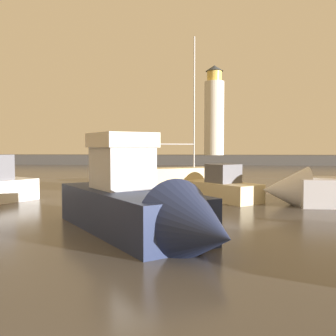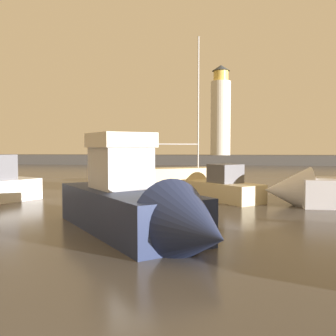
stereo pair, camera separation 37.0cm
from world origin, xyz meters
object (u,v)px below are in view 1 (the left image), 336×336
object	(u,v)px
lighthouse	(214,113)
motorboat_6	(145,207)
sailboat_moored	(185,175)
motorboat_3	(208,187)

from	to	relation	value
lighthouse	motorboat_6	xyz separation A→B (m)	(-4.54, -52.90, -7.91)
sailboat_moored	motorboat_6	bearing A→B (deg)	-92.12
lighthouse	sailboat_moored	size ratio (longest dim) A/B	1.26
sailboat_moored	lighthouse	bearing A→B (deg)	83.52
lighthouse	sailboat_moored	xyz separation A→B (m)	(-3.83, -33.73, -8.25)
motorboat_3	motorboat_6	world-z (taller)	motorboat_6
lighthouse	motorboat_3	world-z (taller)	lighthouse
motorboat_6	sailboat_moored	world-z (taller)	sailboat_moored
motorboat_6	lighthouse	bearing A→B (deg)	85.10
motorboat_3	sailboat_moored	xyz separation A→B (m)	(-1.67, 9.23, 0.03)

